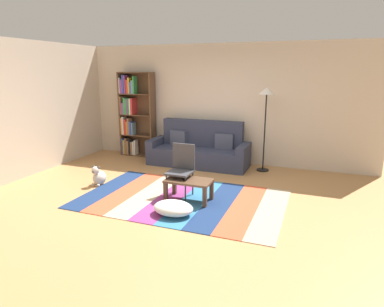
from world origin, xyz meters
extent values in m
plane|color=#B27F4C|center=(0.00, 0.00, 0.00)|extent=(14.00, 14.00, 0.00)
cube|color=beige|center=(0.00, 2.55, 1.35)|extent=(6.80, 0.10, 2.70)
cube|color=beige|center=(-3.40, 0.75, 1.35)|extent=(0.10, 5.50, 2.70)
cube|color=navy|center=(-1.40, -0.08, 0.01)|extent=(0.42, 2.12, 0.01)
cube|color=#C64C2D|center=(-0.98, -0.08, 0.01)|extent=(0.42, 2.12, 0.01)
cube|color=tan|center=(-0.56, -0.08, 0.01)|extent=(0.42, 2.12, 0.01)
cube|color=#843370|center=(-0.14, -0.08, 0.01)|extent=(0.42, 2.12, 0.01)
cube|color=teal|center=(0.28, -0.08, 0.01)|extent=(0.42, 2.12, 0.01)
cube|color=navy|center=(0.70, -0.08, 0.01)|extent=(0.42, 2.12, 0.01)
cube|color=#C64C2D|center=(1.12, -0.08, 0.01)|extent=(0.42, 2.12, 0.01)
cube|color=tan|center=(1.54, -0.08, 0.01)|extent=(0.42, 2.12, 0.01)
cube|color=#2D3347|center=(-0.38, 1.95, 0.20)|extent=(1.90, 0.80, 0.40)
cube|color=#2D3347|center=(-0.38, 2.25, 0.70)|extent=(1.90, 0.20, 0.60)
cube|color=#2D3347|center=(-1.42, 1.95, 0.28)|extent=(0.18, 0.80, 0.56)
cube|color=#2D3347|center=(0.66, 1.95, 0.28)|extent=(0.18, 0.80, 0.56)
cube|color=#42475B|center=(-0.93, 2.13, 0.56)|extent=(0.42, 0.19, 0.36)
cube|color=#42475B|center=(0.17, 2.13, 0.56)|extent=(0.42, 0.19, 0.36)
cube|color=brown|center=(-2.55, 2.30, 1.03)|extent=(0.04, 0.28, 2.07)
cube|color=brown|center=(-1.69, 2.30, 1.03)|extent=(0.04, 0.28, 2.07)
cube|color=brown|center=(-2.12, 2.43, 1.03)|extent=(0.90, 0.01, 2.07)
cube|color=brown|center=(-2.12, 2.30, 0.02)|extent=(0.86, 0.28, 0.02)
cube|color=brown|center=(-2.12, 2.30, 0.53)|extent=(0.86, 0.28, 0.02)
cube|color=brown|center=(-2.12, 2.30, 1.03)|extent=(0.86, 0.28, 0.02)
cube|color=brown|center=(-2.12, 2.30, 1.54)|extent=(0.86, 0.28, 0.02)
cube|color=brown|center=(-2.12, 2.30, 2.05)|extent=(0.86, 0.28, 0.02)
cube|color=#334CB2|center=(-2.52, 2.29, 0.22)|extent=(0.04, 0.24, 0.39)
cube|color=gold|center=(-2.48, 2.25, 0.21)|extent=(0.04, 0.16, 0.35)
cube|color=#8C6647|center=(-2.43, 2.30, 0.23)|extent=(0.04, 0.26, 0.40)
cube|color=#8C6647|center=(-2.37, 2.29, 0.20)|extent=(0.05, 0.24, 0.35)
cube|color=black|center=(-2.31, 2.25, 0.22)|extent=(0.04, 0.16, 0.38)
cube|color=#8C6647|center=(-2.26, 2.29, 0.19)|extent=(0.04, 0.23, 0.32)
cube|color=silver|center=(-2.21, 2.27, 0.20)|extent=(0.04, 0.21, 0.34)
cube|color=silver|center=(-2.16, 2.25, 0.22)|extent=(0.03, 0.17, 0.38)
cube|color=orange|center=(-2.52, 2.30, 0.74)|extent=(0.03, 0.25, 0.42)
cube|color=silver|center=(-2.48, 2.26, 0.76)|extent=(0.05, 0.18, 0.44)
cube|color=red|center=(-2.42, 2.29, 0.73)|extent=(0.05, 0.25, 0.38)
cube|color=orange|center=(-2.37, 2.30, 0.70)|extent=(0.03, 0.26, 0.32)
cube|color=#8C6647|center=(-2.32, 2.27, 0.74)|extent=(0.05, 0.19, 0.41)
cube|color=#334CB2|center=(-2.27, 2.27, 0.70)|extent=(0.05, 0.21, 0.32)
cube|color=#668C99|center=(-2.22, 2.26, 0.69)|extent=(0.03, 0.19, 0.31)
cube|color=#8C6647|center=(-2.52, 2.28, 1.26)|extent=(0.03, 0.22, 0.43)
cube|color=purple|center=(-2.47, 2.27, 1.19)|extent=(0.05, 0.20, 0.28)
cube|color=green|center=(-2.42, 2.26, 1.25)|extent=(0.04, 0.17, 0.41)
cube|color=green|center=(-2.38, 2.26, 1.24)|extent=(0.04, 0.18, 0.39)
cube|color=purple|center=(-2.33, 2.29, 1.24)|extent=(0.03, 0.24, 0.38)
cube|color=green|center=(-2.30, 2.30, 1.24)|extent=(0.03, 0.26, 0.40)
cube|color=silver|center=(-2.25, 2.28, 1.24)|extent=(0.04, 0.23, 0.39)
cube|color=red|center=(-2.21, 2.30, 1.24)|extent=(0.04, 0.26, 0.40)
cube|color=silver|center=(-2.52, 2.27, 1.74)|extent=(0.03, 0.21, 0.38)
cube|color=purple|center=(-2.48, 2.30, 1.72)|extent=(0.05, 0.26, 0.34)
cube|color=#334CB2|center=(-2.42, 2.29, 1.78)|extent=(0.04, 0.23, 0.45)
cube|color=purple|center=(-2.37, 2.26, 1.77)|extent=(0.03, 0.18, 0.43)
cube|color=red|center=(-2.32, 2.28, 1.72)|extent=(0.05, 0.22, 0.33)
cube|color=gold|center=(-2.26, 2.29, 1.74)|extent=(0.04, 0.24, 0.38)
cube|color=#334CB2|center=(-2.22, 2.29, 1.69)|extent=(0.04, 0.24, 0.28)
cube|color=#668C99|center=(-2.17, 2.27, 1.71)|extent=(0.05, 0.20, 0.32)
cube|color=green|center=(-2.12, 2.26, 1.76)|extent=(0.03, 0.18, 0.42)
cube|color=#513826|center=(0.20, -0.09, 0.35)|extent=(0.76, 0.43, 0.04)
cube|color=#513826|center=(-0.14, -0.27, 0.17)|extent=(0.06, 0.06, 0.32)
cube|color=#513826|center=(0.54, -0.27, 0.17)|extent=(0.06, 0.06, 0.32)
cube|color=#513826|center=(-0.14, 0.09, 0.17)|extent=(0.06, 0.06, 0.32)
cube|color=#513826|center=(0.54, 0.09, 0.17)|extent=(0.06, 0.06, 0.32)
ellipsoid|color=white|center=(0.19, -0.71, 0.11)|extent=(0.61, 0.46, 0.20)
ellipsoid|color=beige|center=(-1.68, 0.06, 0.13)|extent=(0.22, 0.30, 0.26)
sphere|color=beige|center=(-1.68, -0.04, 0.30)|extent=(0.15, 0.15, 0.15)
ellipsoid|color=#5B5750|center=(-1.68, -0.10, 0.29)|extent=(0.06, 0.07, 0.05)
ellipsoid|color=#5B5750|center=(-1.73, -0.02, 0.36)|extent=(0.05, 0.04, 0.08)
ellipsoid|color=#5B5750|center=(-1.63, -0.02, 0.36)|extent=(0.05, 0.04, 0.08)
sphere|color=beige|center=(-1.74, -0.07, 0.03)|extent=(0.06, 0.06, 0.06)
sphere|color=beige|center=(-1.62, -0.07, 0.03)|extent=(0.06, 0.06, 0.06)
cylinder|color=black|center=(1.06, 2.09, 0.01)|extent=(0.26, 0.26, 0.02)
cylinder|color=black|center=(1.06, 2.09, 0.83)|extent=(0.03, 0.03, 1.61)
cone|color=white|center=(1.06, 2.09, 1.70)|extent=(0.32, 0.32, 0.14)
cube|color=black|center=(0.15, -0.13, 0.37)|extent=(0.08, 0.16, 0.02)
cube|color=#38383D|center=(0.00, 0.00, 0.44)|extent=(0.40, 0.40, 0.03)
cube|color=#38383D|center=(0.00, 0.18, 0.68)|extent=(0.40, 0.03, 0.44)
cylinder|color=#38383D|center=(-0.17, -0.17, 0.21)|extent=(0.02, 0.02, 0.42)
cylinder|color=#38383D|center=(0.17, -0.17, 0.21)|extent=(0.02, 0.02, 0.42)
cylinder|color=#38383D|center=(-0.17, 0.17, 0.21)|extent=(0.02, 0.02, 0.42)
cylinder|color=#38383D|center=(0.17, 0.17, 0.21)|extent=(0.02, 0.02, 0.42)
camera|label=1|loc=(2.12, -4.95, 2.11)|focal=31.33mm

